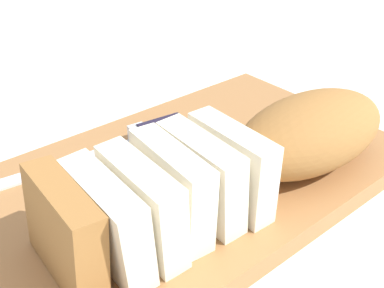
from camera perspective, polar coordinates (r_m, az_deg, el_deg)
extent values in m
plane|color=silver|center=(0.54, 0.00, -4.86)|extent=(3.00, 3.00, 0.00)
cube|color=#9E6B3D|center=(0.53, 0.00, -3.84)|extent=(0.48, 0.31, 0.02)
ellipsoid|color=#996633|center=(0.52, 14.19, 1.37)|extent=(0.20, 0.11, 0.08)
cube|color=#F2E8CC|center=(0.45, 4.74, -2.76)|extent=(0.03, 0.10, 0.08)
cube|color=#F2E8CC|center=(0.44, 1.11, -4.00)|extent=(0.03, 0.10, 0.08)
cube|color=#F2E8CC|center=(0.42, -2.55, -5.50)|extent=(0.03, 0.10, 0.08)
cube|color=#F2E8CC|center=(0.41, -6.09, -7.49)|extent=(0.03, 0.10, 0.08)
cube|color=#F2E8CC|center=(0.39, -10.22, -9.27)|extent=(0.03, 0.10, 0.08)
cube|color=#996633|center=(0.39, -15.24, -10.19)|extent=(0.03, 0.10, 0.08)
cube|color=silver|center=(0.54, -15.15, -2.43)|extent=(0.19, 0.03, 0.00)
cylinder|color=black|center=(0.58, -3.99, 2.00)|extent=(0.06, 0.03, 0.02)
cube|color=silver|center=(0.57, -6.50, 1.12)|extent=(0.02, 0.02, 0.02)
sphere|color=tan|center=(0.54, 3.39, -1.03)|extent=(0.01, 0.01, 0.01)
sphere|color=tan|center=(0.53, 6.59, -2.63)|extent=(0.00, 0.00, 0.00)
sphere|color=tan|center=(0.56, -3.65, -0.37)|extent=(0.00, 0.00, 0.00)
sphere|color=tan|center=(0.53, 4.00, -1.89)|extent=(0.01, 0.01, 0.01)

